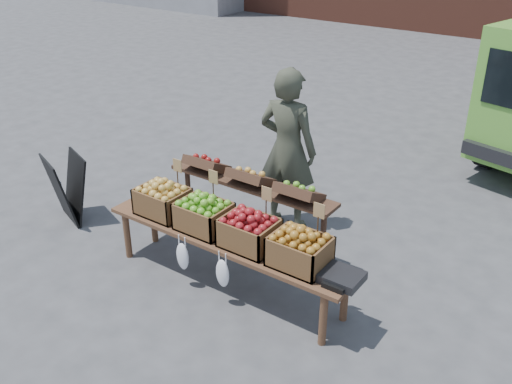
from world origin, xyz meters
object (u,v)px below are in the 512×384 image
Objects in this scene: back_table at (251,206)px; display_bench at (227,262)px; crate_russet_pears at (204,216)px; crate_golden_apples at (163,201)px; crate_red_apples at (249,233)px; weighing_scale at (342,277)px; vendor at (288,150)px; chalkboard_sign at (67,189)px; crate_green_apples at (300,251)px.

back_table reaches higher than display_bench.
back_table reaches higher than crate_russet_pears.
crate_golden_apples is 1.00× the size of crate_red_apples.
weighing_scale is at bearing 0.00° from display_bench.
crate_golden_apples is at bearing -129.66° from back_table.
crate_russet_pears is at bearing -93.73° from back_table.
back_table is 0.78× the size of display_bench.
crate_russet_pears is 1.00× the size of crate_red_apples.
weighing_scale is at bearing 0.00° from crate_red_apples.
vendor reaches higher than chalkboard_sign.
crate_green_apples is at bearing 121.07° from vendor.
weighing_scale is (1.48, -0.72, 0.09)m from back_table.
crate_russet_pears is 1.10m from crate_green_apples.
crate_red_apples is (0.27, 0.00, 0.42)m from display_bench.
back_table is 4.20× the size of crate_golden_apples.
crate_russet_pears is (-0.07, -1.41, -0.24)m from vendor.
vendor is at bearing 126.13° from crate_green_apples.
display_bench is 5.40× the size of crate_green_apples.
vendor is at bearing 86.99° from crate_russet_pears.
display_bench is 5.40× the size of crate_red_apples.
back_table is (-0.03, -0.69, -0.43)m from vendor.
vendor reaches higher than crate_golden_apples.
crate_golden_apples is (-0.60, -0.72, 0.19)m from back_table.
display_bench is at bearing 0.00° from crate_golden_apples.
crate_green_apples is at bearing 20.62° from chalkboard_sign.
crate_red_apples is at bearing 103.66° from vendor.
chalkboard_sign reaches higher than display_bench.
display_bench is 0.93m from crate_green_apples.
back_table is at bearing 107.57° from display_bench.
display_bench is 1.29m from weighing_scale.
weighing_scale is (1.45, -1.41, -0.34)m from vendor.
back_table is at bearing 50.34° from crate_golden_apples.
vendor is 3.81× the size of crate_red_apples.
back_table is 0.79m from display_bench.
back_table is 1.29m from crate_green_apples.
crate_golden_apples is at bearing 180.00° from display_bench.
crate_russet_pears is (2.11, 0.03, 0.29)m from chalkboard_sign.
chalkboard_sign is 0.31× the size of display_bench.
vendor is 1.57m from display_bench.
crate_russet_pears reaches higher than weighing_scale.
crate_green_apples is at bearing 0.00° from crate_golden_apples.
vendor is 3.81× the size of crate_green_apples.
vendor is 3.81× the size of crate_russet_pears.
crate_golden_apples is at bearing 180.00° from crate_green_apples.
chalkboard_sign is 1.67× the size of crate_russet_pears.
crate_red_apples is at bearing 0.00° from display_bench.
weighing_scale is at bearing 0.00° from crate_golden_apples.
back_table reaches higher than crate_green_apples.
crate_red_apples is 0.98m from weighing_scale.
crate_russet_pears reaches higher than display_bench.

